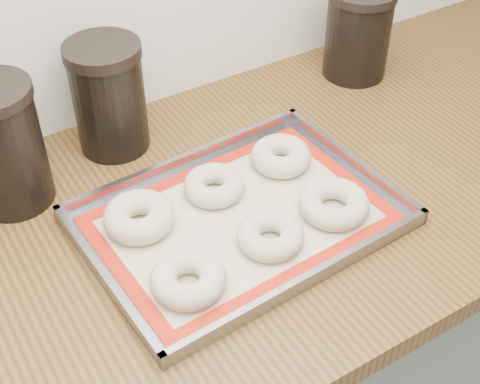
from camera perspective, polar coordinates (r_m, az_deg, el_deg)
cabinet at (r=1.41m, az=-0.37°, el=-15.18°), size 3.00×0.65×0.86m
countertop at (r=1.07m, az=-0.47°, el=-1.66°), size 3.06×0.68×0.04m
baking_tray at (r=1.01m, az=0.00°, el=-2.25°), size 0.48×0.35×0.03m
baking_mat at (r=1.02m, az=-0.00°, el=-2.34°), size 0.43×0.31×0.00m
bagel_front_left at (r=0.91m, az=-4.44°, el=-7.40°), size 0.11×0.11×0.04m
bagel_front_mid at (r=0.97m, az=2.59°, el=-3.69°), size 0.11×0.11×0.03m
bagel_front_right at (r=1.03m, az=8.02°, el=-0.99°), size 0.12×0.12×0.04m
bagel_back_left at (r=1.00m, az=-8.60°, el=-2.12°), size 0.12×0.12×0.04m
bagel_back_mid at (r=1.05m, az=-2.24°, el=0.56°), size 0.11×0.11×0.03m
bagel_back_right at (r=1.11m, az=3.52°, el=3.09°), size 0.12×0.12×0.04m
canister_left at (r=1.06m, az=-19.66°, el=3.72°), size 0.13×0.13×0.20m
canister_mid at (r=1.13m, az=-11.14°, el=7.95°), size 0.13×0.13×0.19m
canister_right at (r=1.34m, az=10.03°, el=13.26°), size 0.13×0.13×0.18m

